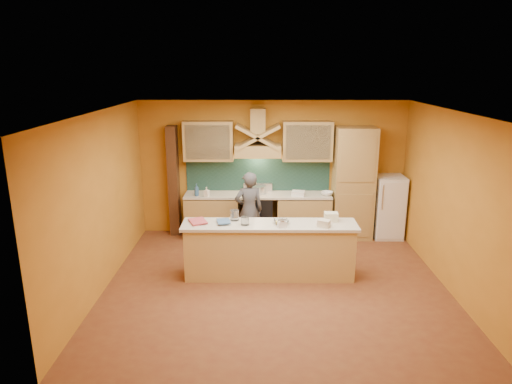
{
  "coord_description": "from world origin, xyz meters",
  "views": [
    {
      "loc": [
        -0.28,
        -6.83,
        3.45
      ],
      "look_at": [
        -0.33,
        0.9,
        1.32
      ],
      "focal_mm": 32.0,
      "sensor_mm": 36.0,
      "label": 1
    }
  ],
  "objects_px": {
    "stove": "(258,216)",
    "fridge": "(388,207)",
    "kitchen_scale": "(282,224)",
    "mixing_bowl": "(281,222)",
    "person": "(249,211)"
  },
  "relations": [
    {
      "from": "stove",
      "to": "fridge",
      "type": "distance_m",
      "value": 2.71
    },
    {
      "from": "person",
      "to": "mixing_bowl",
      "type": "bearing_deg",
      "value": 100.93
    },
    {
      "from": "person",
      "to": "mixing_bowl",
      "type": "height_order",
      "value": "person"
    },
    {
      "from": "kitchen_scale",
      "to": "mixing_bowl",
      "type": "xyz_separation_m",
      "value": [
        -0.0,
        0.17,
        -0.02
      ]
    },
    {
      "from": "person",
      "to": "mixing_bowl",
      "type": "distance_m",
      "value": 1.39
    },
    {
      "from": "fridge",
      "to": "kitchen_scale",
      "type": "height_order",
      "value": "fridge"
    },
    {
      "from": "stove",
      "to": "fridge",
      "type": "relative_size",
      "value": 0.69
    },
    {
      "from": "stove",
      "to": "kitchen_scale",
      "type": "distance_m",
      "value": 2.17
    },
    {
      "from": "mixing_bowl",
      "to": "kitchen_scale",
      "type": "bearing_deg",
      "value": -89.04
    },
    {
      "from": "kitchen_scale",
      "to": "mixing_bowl",
      "type": "relative_size",
      "value": 0.53
    },
    {
      "from": "stove",
      "to": "mixing_bowl",
      "type": "bearing_deg",
      "value": -78.26
    },
    {
      "from": "mixing_bowl",
      "to": "stove",
      "type": "bearing_deg",
      "value": 101.74
    },
    {
      "from": "stove",
      "to": "mixing_bowl",
      "type": "relative_size",
      "value": 3.67
    },
    {
      "from": "kitchen_scale",
      "to": "stove",
      "type": "bearing_deg",
      "value": 88.73
    },
    {
      "from": "stove",
      "to": "mixing_bowl",
      "type": "xyz_separation_m",
      "value": [
        0.39,
        -1.89,
        0.53
      ]
    }
  ]
}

